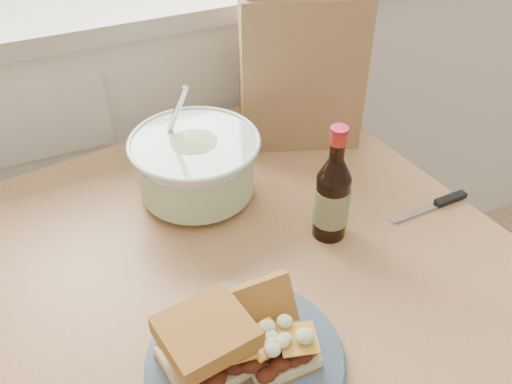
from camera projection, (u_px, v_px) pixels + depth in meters
name	position (u px, v px, depth m)	size (l,w,h in m)	color
cabinet_run	(176.00, 127.00, 1.69)	(2.50, 0.64, 0.94)	white
dining_table	(247.00, 290.00, 1.04)	(0.95, 0.95, 0.70)	tan
plate	(246.00, 359.00, 0.79)	(0.27, 0.27, 0.02)	#475D72
sandwich_left	(207.00, 345.00, 0.75)	(0.13, 0.12, 0.08)	beige
sandwich_right	(273.00, 333.00, 0.78)	(0.10, 0.13, 0.08)	beige
coleslaw_bowl	(196.00, 168.00, 1.05)	(0.24, 0.24, 0.24)	silver
beer_bottle	(332.00, 197.00, 0.95)	(0.06, 0.06, 0.22)	black
knife	(442.00, 202.00, 1.06)	(0.17, 0.02, 0.01)	silver
paper_bag	(300.00, 64.00, 1.16)	(0.24, 0.16, 0.32)	#A37B4F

